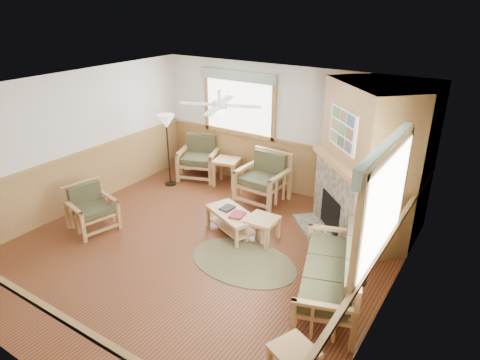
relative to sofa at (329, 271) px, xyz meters
The scene contains 23 objects.
floor 2.34m from the sofa, behind, with size 6.00×6.00×0.01m, color #5C2F19.
ceiling 3.22m from the sofa, behind, with size 6.00×6.00×0.01m, color white.
wall_back 3.83m from the sofa, 128.04° to the left, with size 6.00×0.02×2.70m, color silver.
wall_front 3.94m from the sofa, 126.81° to the right, with size 6.00×0.02×2.70m, color silver.
wall_left 5.37m from the sofa, behind, with size 0.02×6.00×2.70m, color silver.
wall_right 1.15m from the sofa, ahead, with size 0.02×6.00×2.70m, color silver.
wainscot 2.30m from the sofa, behind, with size 6.00×6.00×1.10m, color olive, non-canonical shape.
fireplace 2.19m from the sofa, 97.04° to the left, with size 2.20×2.20×2.70m, color olive, non-canonical shape.
window_back 4.92m from the sofa, 139.57° to the left, with size 1.90×0.16×1.50m, color white, non-canonical shape.
window_right 2.20m from the sofa, 21.88° to the right, with size 0.16×1.90×1.50m, color white, non-canonical shape.
ceiling_fan 2.99m from the sofa, behind, with size 1.24×1.24×0.36m, color white, non-canonical shape.
sofa is the anchor object (origin of this frame).
armchair_back_left 4.93m from the sofa, 149.74° to the left, with size 0.85×0.85×0.96m, color tan, non-canonical shape.
armchair_back_right 3.20m from the sofa, 137.19° to the left, with size 0.90×0.90×1.02m, color tan, non-canonical shape.
armchair_left 4.39m from the sofa, behind, with size 0.74×0.74×0.83m, color tan, non-canonical shape.
coffee_table 2.30m from the sofa, 160.40° to the left, with size 1.04×0.52×0.41m, color tan, non-canonical shape.
end_table_chairs 4.26m from the sofa, 144.32° to the left, with size 0.54×0.52×0.61m, color tan, non-canonical shape.
footstool 1.78m from the sofa, 152.11° to the left, with size 0.51×0.51×0.44m, color tan, non-canonical shape.
braided_rug 1.54m from the sofa, behind, with size 1.83×1.83×0.01m, color brown.
floor_lamp_left 4.89m from the sofa, 158.58° to the left, with size 0.37×0.37×1.63m, color black, non-canonical shape.
floor_lamp_right 0.74m from the sofa, 66.46° to the left, with size 0.37×0.37×1.62m, color black, non-canonical shape.
book_red 2.13m from the sofa, 160.31° to the left, with size 0.22×0.30×0.03m, color maroon.
book_dark 2.45m from the sofa, 160.03° to the left, with size 0.20×0.27×0.03m, color black.
Camera 1 is at (3.96, -4.74, 3.97)m, focal length 32.00 mm.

